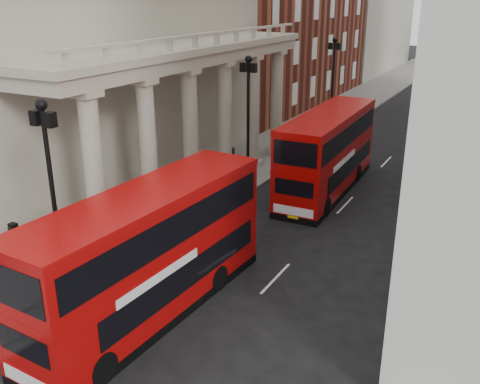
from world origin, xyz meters
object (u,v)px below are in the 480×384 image
at_px(bus_far, 328,151).
at_px(traffic_light, 18,257).
at_px(lamp_post_mid, 248,113).
at_px(pedestrian_b, 175,183).
at_px(bus_near, 150,252).
at_px(lamp_post_south, 53,192).
at_px(pedestrian_a, 145,188).
at_px(pedestrian_c, 232,158).
at_px(lamp_post_north, 333,79).

bearing_deg(bus_far, traffic_light, -104.77).
relative_size(lamp_post_mid, pedestrian_b, 4.87).
xyz_separation_m(lamp_post_mid, bus_near, (3.40, -14.72, -2.26)).
height_order(lamp_post_south, pedestrian_a, lamp_post_south).
relative_size(traffic_light, pedestrian_b, 2.52).
xyz_separation_m(lamp_post_south, lamp_post_mid, (0.00, 16.00, 0.00)).
relative_size(lamp_post_mid, bus_far, 0.70).
height_order(traffic_light, pedestrian_a, traffic_light).
xyz_separation_m(traffic_light, pedestrian_c, (-2.84, 20.84, -2.22)).
height_order(lamp_post_mid, traffic_light, lamp_post_mid).
relative_size(lamp_post_mid, pedestrian_c, 5.41).
height_order(lamp_post_mid, lamp_post_north, same).
bearing_deg(pedestrian_b, pedestrian_a, 26.77).
height_order(traffic_light, bus_far, bus_far).
xyz_separation_m(lamp_post_mid, pedestrian_a, (-4.00, -5.57, -3.86)).
bearing_deg(bus_near, lamp_post_south, -156.63).
xyz_separation_m(bus_near, pedestrian_b, (-6.44, 10.85, -1.68)).
xyz_separation_m(traffic_light, pedestrian_b, (-3.14, 14.14, -2.13)).
height_order(lamp_post_south, bus_far, lamp_post_south).
height_order(lamp_post_south, lamp_post_north, same).
distance_m(lamp_post_south, pedestrian_b, 13.11).
relative_size(lamp_post_mid, bus_near, 0.70).
relative_size(bus_far, pedestrian_a, 6.38).
height_order(bus_near, pedestrian_b, bus_near).
bearing_deg(pedestrian_c, traffic_light, -50.66).
height_order(lamp_post_north, pedestrian_a, lamp_post_north).
distance_m(lamp_post_south, bus_near, 4.28).
bearing_deg(lamp_post_south, bus_far, 75.27).
height_order(traffic_light, pedestrian_b, traffic_light).
bearing_deg(lamp_post_south, lamp_post_north, 90.00).
distance_m(lamp_post_north, traffic_light, 34.07).
distance_m(bus_far, pedestrian_b, 9.77).
bearing_deg(pedestrian_b, lamp_post_south, 70.42).
bearing_deg(pedestrian_c, bus_far, 24.18).
bearing_deg(traffic_light, pedestrian_b, 102.53).
distance_m(lamp_post_north, pedestrian_c, 14.05).
distance_m(bus_near, bus_far, 16.63).
bearing_deg(lamp_post_north, pedestrian_a, -100.52).
distance_m(lamp_post_south, pedestrian_c, 19.44).
bearing_deg(lamp_post_mid, lamp_post_north, 90.00).
bearing_deg(lamp_post_north, traffic_light, -89.83).
bearing_deg(traffic_light, lamp_post_north, 90.17).
xyz_separation_m(bus_near, pedestrian_a, (-7.40, 9.15, -1.61)).
bearing_deg(bus_far, lamp_post_mid, -160.16).
relative_size(lamp_post_south, traffic_light, 1.93).
bearing_deg(traffic_light, bus_far, 76.99).
bearing_deg(lamp_post_north, lamp_post_mid, -90.00).
bearing_deg(pedestrian_b, bus_near, 87.04).
bearing_deg(lamp_post_mid, pedestrian_c, 134.11).
bearing_deg(bus_near, bus_far, 88.28).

